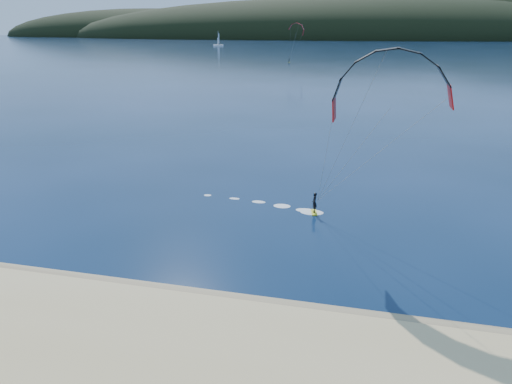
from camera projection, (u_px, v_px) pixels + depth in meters
The scene contains 6 objects.
ground at pixel (114, 340), 24.71m from camera, with size 1800.00×1800.00×0.00m, color #061A32.
wet_sand at pixel (152, 294), 28.83m from camera, with size 220.00×2.50×0.10m.
headland at pixel (376, 38), 709.94m from camera, with size 1200.00×310.00×140.00m.
kitesurfer_near at pixel (386, 111), 34.60m from camera, with size 20.44×6.17×12.36m.
kitesurfer_far at pixel (296, 32), 209.35m from camera, with size 8.01×7.79×16.17m.
sailboat at pixel (218, 45), 413.67m from camera, with size 8.30×5.47×12.08m.
Camera 1 is at (12.07, -18.67, 14.95)m, focal length 34.39 mm.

